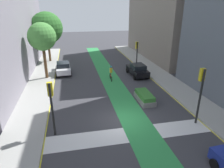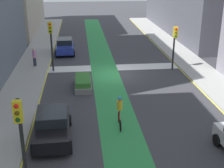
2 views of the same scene
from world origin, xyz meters
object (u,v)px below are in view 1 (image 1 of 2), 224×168
at_px(traffic_signal_near_right, 201,86).
at_px(car_black_right_far, 138,70).
at_px(street_tree_near, 42,37).
at_px(median_planter, 145,97).
at_px(traffic_signal_near_left, 51,99).
at_px(car_white_left_far, 63,68).
at_px(street_tree_far, 47,28).
at_px(traffic_signal_far_right, 137,50).
at_px(cyclist_in_lane, 111,73).

distance_m(traffic_signal_near_right, car_black_right_far, 11.96).
bearing_deg(street_tree_near, median_planter, -41.19).
xyz_separation_m(traffic_signal_near_right, traffic_signal_near_left, (-10.75, 0.70, -0.32)).
height_order(car_white_left_far, median_planter, car_white_left_far).
bearing_deg(street_tree_far, car_white_left_far, -71.48).
distance_m(traffic_signal_near_left, street_tree_near, 12.59).
bearing_deg(traffic_signal_near_left, car_white_left_far, 88.45).
relative_size(traffic_signal_near_right, car_black_right_far, 1.03).
relative_size(traffic_signal_far_right, car_white_left_far, 0.89).
bearing_deg(median_planter, car_black_right_far, 76.60).
bearing_deg(car_white_left_far, street_tree_near, -138.94).
height_order(traffic_signal_near_right, car_black_right_far, traffic_signal_near_right).
xyz_separation_m(traffic_signal_near_left, street_tree_near, (-1.64, 12.25, 2.42)).
xyz_separation_m(cyclist_in_lane, street_tree_far, (-7.99, 10.68, 4.41)).
bearing_deg(car_black_right_far, car_white_left_far, 162.59).
xyz_separation_m(traffic_signal_near_left, car_black_right_far, (9.91, 11.01, -1.96)).
bearing_deg(traffic_signal_far_right, car_white_left_far, -177.85).
distance_m(street_tree_near, median_planter, 13.87).
relative_size(cyclist_in_lane, street_tree_far, 0.24).
height_order(traffic_signal_far_right, car_black_right_far, traffic_signal_far_right).
relative_size(traffic_signal_near_right, street_tree_near, 0.66).
bearing_deg(traffic_signal_near_left, street_tree_far, 95.12).
bearing_deg(traffic_signal_far_right, cyclist_in_lane, -136.87).
bearing_deg(traffic_signal_far_right, traffic_signal_near_left, -127.02).
xyz_separation_m(traffic_signal_far_right, street_tree_far, (-12.71, 6.26, 2.68)).
bearing_deg(traffic_signal_near_right, street_tree_far, 120.54).
distance_m(traffic_signal_far_right, car_white_left_far, 10.65).
relative_size(traffic_signal_near_right, street_tree_far, 0.57).
height_order(car_white_left_far, car_black_right_far, same).
xyz_separation_m(traffic_signal_near_left, street_tree_far, (-1.85, 20.66, 2.62)).
height_order(traffic_signal_near_right, street_tree_near, street_tree_near).
distance_m(traffic_signal_near_left, car_black_right_far, 14.94).
height_order(car_white_left_far, street_tree_near, street_tree_near).
height_order(traffic_signal_near_left, car_white_left_far, traffic_signal_near_left).
bearing_deg(car_black_right_far, street_tree_near, 173.90).
relative_size(car_black_right_far, cyclist_in_lane, 2.30).
distance_m(car_white_left_far, median_planter, 12.94).
bearing_deg(median_planter, traffic_signal_far_right, 75.90).
xyz_separation_m(street_tree_near, median_planter, (9.80, -8.57, -4.78)).
relative_size(car_black_right_far, street_tree_near, 0.63).
bearing_deg(traffic_signal_near_right, median_planter, 120.63).
bearing_deg(traffic_signal_near_left, median_planter, 24.24).
distance_m(traffic_signal_far_right, car_black_right_far, 3.99).
relative_size(car_black_right_far, median_planter, 1.46).
height_order(traffic_signal_near_right, street_tree_far, street_tree_far).
xyz_separation_m(traffic_signal_far_right, car_black_right_far, (-0.95, -3.38, -1.89)).
distance_m(traffic_signal_far_right, median_planter, 11.29).
distance_m(street_tree_far, median_planter, 20.33).
distance_m(cyclist_in_lane, street_tree_near, 9.13).
height_order(traffic_signal_near_left, median_planter, traffic_signal_near_left).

